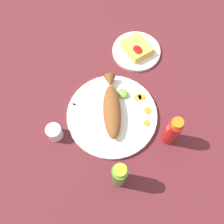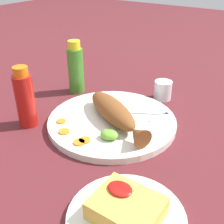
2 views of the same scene
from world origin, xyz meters
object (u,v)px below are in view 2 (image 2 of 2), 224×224
Objects in this scene: fried_fish at (115,113)px; salt_cup at (163,91)px; fork_far at (145,121)px; side_plate_fries at (126,218)px; hot_sauce_bottle_red at (25,99)px; fork_near at (142,112)px; hot_sauce_bottle_green at (76,69)px; main_plate at (112,121)px.

fried_fish is 4.31× the size of salt_cup.
side_plate_fries is at bearing -131.64° from fork_far.
hot_sauce_bottle_red is at bearing 56.22° from salt_cup.
salt_cup reaches higher than fork_near.
side_plate_fries is (-0.42, 0.36, -0.07)m from hot_sauce_bottle_green.
hot_sauce_bottle_red is 0.42m from salt_cup.
hot_sauce_bottle_green reaches higher than fork_near.
hot_sauce_bottle_green is (0.27, -0.04, 0.06)m from fork_near.
salt_cup is 0.50m from side_plate_fries.
fried_fish is at bearing -148.80° from fork_near.
hot_sauce_bottle_red is at bearing 97.22° from hot_sauce_bottle_green.
fork_far is 0.32m from hot_sauce_bottle_green.
hot_sauce_bottle_green is at bearing 23.14° from salt_cup.
fork_far is 0.31m from side_plate_fries.
fork_far is 0.82× the size of side_plate_fries.
salt_cup is at bearing -69.20° from fried_fish.
hot_sauce_bottle_green is at bearing -26.27° from main_plate.
fork_far is (-0.03, 0.04, 0.00)m from fork_near.
side_plate_fries is at bearing 128.80° from main_plate.
hot_sauce_bottle_red is at bearing 34.51° from main_plate.
fork_near is at bearing -65.26° from side_plate_fries.
fried_fish is (-0.01, 0.01, 0.04)m from main_plate.
salt_cup is at bearing 37.69° from fork_far.
main_plate is 0.32m from side_plate_fries.
fork_near is at bearing -140.13° from hot_sauce_bottle_red.
hot_sauce_bottle_red is (0.19, 0.13, 0.07)m from main_plate.
fork_far is at bearing -157.62° from main_plate.
fork_near is 0.05m from fork_far.
fried_fish is 0.26m from hot_sauce_bottle_green.
fried_fish reaches higher than side_plate_fries.
salt_cup is (-0.03, -0.23, -0.02)m from fried_fish.
hot_sauce_bottle_red is (0.24, 0.20, 0.06)m from fork_near.
hot_sauce_bottle_red reaches higher than fried_fish.
fork_near is at bearing -87.20° from fried_fish.
hot_sauce_bottle_red reaches higher than salt_cup.
main_plate is at bearing -145.49° from hot_sauce_bottle_red.
fried_fish is at bearing 151.33° from main_plate.
hot_sauce_bottle_red is (0.27, 0.16, 0.06)m from fork_far.
fried_fish reaches higher than main_plate.
hot_sauce_bottle_green is 0.56m from side_plate_fries.
main_plate is 0.25m from hot_sauce_bottle_green.
side_plate_fries is at bearing 156.31° from fried_fish.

